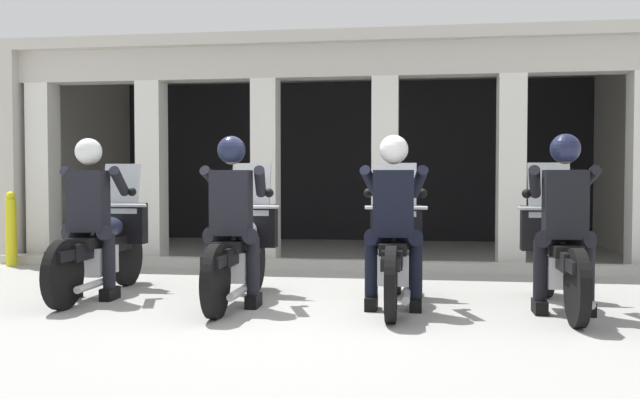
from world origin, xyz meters
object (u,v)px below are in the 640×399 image
at_px(police_officer_far_left, 90,204).
at_px(motorcycle_far_right, 557,254).
at_px(police_officer_center_left, 232,206).
at_px(motorcycle_center_left, 240,250).
at_px(motorcycle_center_right, 395,252).
at_px(police_officer_center_right, 394,207).
at_px(bollard_kerbside, 11,229).
at_px(motorcycle_far_left, 104,246).
at_px(police_officer_far_right, 564,208).

xyz_separation_m(police_officer_far_left, motorcycle_far_right, (4.46, 0.19, -0.44)).
bearing_deg(police_officer_center_left, motorcycle_center_left, 83.55).
height_order(motorcycle_center_right, motorcycle_far_right, same).
bearing_deg(motorcycle_far_right, motorcycle_center_right, -178.34).
bearing_deg(police_officer_center_right, bollard_kerbside, 149.60).
distance_m(police_officer_far_left, bollard_kerbside, 3.16).
height_order(motorcycle_far_left, police_officer_far_right, police_officer_far_right).
xyz_separation_m(motorcycle_far_left, police_officer_center_left, (1.49, -0.46, 0.44)).
relative_size(motorcycle_far_left, motorcycle_center_left, 1.00).
bearing_deg(police_officer_center_right, police_officer_far_left, 171.23).
relative_size(motorcycle_center_left, bollard_kerbside, 2.03).
xyz_separation_m(motorcycle_center_left, bollard_kerbside, (-3.72, 2.09, -0.00)).
relative_size(police_officer_center_right, police_officer_far_right, 1.00).
relative_size(police_officer_far_left, police_officer_center_right, 1.00).
bearing_deg(police_officer_far_left, motorcycle_center_left, -2.61).
xyz_separation_m(motorcycle_far_left, motorcycle_far_right, (4.46, -0.09, 0.00)).
bearing_deg(motorcycle_center_right, motorcycle_center_left, 175.59).
bearing_deg(police_officer_center_right, motorcycle_center_left, 164.73).
xyz_separation_m(motorcycle_center_left, motorcycle_center_right, (1.49, 0.05, 0.00)).
distance_m(motorcycle_far_left, bollard_kerbside, 2.94).
relative_size(motorcycle_center_right, police_officer_center_right, 1.29).
distance_m(police_officer_center_left, police_officer_far_right, 2.98).
bearing_deg(police_officer_far_right, motorcycle_far_left, 175.64).
height_order(police_officer_center_right, motorcycle_far_right, police_officer_center_right).
xyz_separation_m(police_officer_far_right, bollard_kerbside, (-6.70, 2.29, -0.44)).
distance_m(motorcycle_far_left, police_officer_center_right, 3.03).
bearing_deg(bollard_kerbside, motorcycle_far_right, -16.69).
bearing_deg(motorcycle_center_right, motorcycle_far_right, -5.18).
distance_m(motorcycle_center_left, motorcycle_far_right, 2.98).
relative_size(police_officer_far_left, bollard_kerbside, 1.58).
bearing_deg(police_officer_center_right, motorcycle_far_right, 5.56).
xyz_separation_m(police_officer_far_left, motorcycle_center_right, (2.98, 0.16, -0.44)).
height_order(police_officer_center_right, bollard_kerbside, police_officer_center_right).
distance_m(motorcycle_center_right, police_officer_center_right, 0.52).
bearing_deg(motorcycle_center_right, police_officer_center_right, -96.63).
relative_size(police_officer_far_left, police_officer_far_right, 1.00).
distance_m(police_officer_center_right, motorcycle_far_right, 1.58).
xyz_separation_m(motorcycle_center_right, police_officer_center_right, (-0.00, -0.28, 0.44)).
relative_size(motorcycle_center_left, police_officer_center_left, 1.29).
distance_m(motorcycle_center_left, police_officer_center_left, 0.52).
bearing_deg(motorcycle_far_left, motorcycle_far_right, -7.97).
relative_size(police_officer_center_left, bollard_kerbside, 1.58).
height_order(motorcycle_center_right, bollard_kerbside, motorcycle_center_right).
height_order(police_officer_far_left, police_officer_center_right, same).
xyz_separation_m(motorcycle_far_left, police_officer_center_right, (2.97, -0.41, 0.44)).
relative_size(motorcycle_center_left, motorcycle_far_right, 1.00).
bearing_deg(police_officer_center_right, police_officer_center_left, 175.59).
bearing_deg(motorcycle_center_right, police_officer_center_left, -173.71).
relative_size(motorcycle_center_right, bollard_kerbside, 2.03).
bearing_deg(police_officer_center_left, police_officer_far_left, 167.07).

